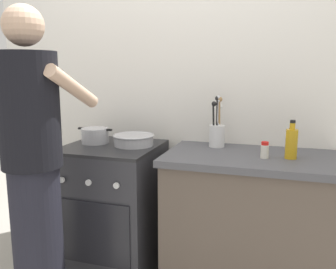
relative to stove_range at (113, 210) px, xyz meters
The scene contains 9 objects.
back_wall 1.03m from the stove_range, 32.64° to the left, with size 3.20×0.10×2.50m.
countertop 0.90m from the stove_range, ahead, with size 1.00×0.60×0.90m.
stove_range is the anchor object (origin of this frame).
pot 0.52m from the stove_range, 165.06° to the left, with size 0.25×0.18×0.10m.
mixing_bowl 0.51m from the stove_range, 17.68° to the left, with size 0.27×0.27×0.07m.
utensil_crock 0.88m from the stove_range, 14.73° to the left, with size 0.10×0.10×0.33m.
spice_bottle 1.10m from the stove_range, ahead, with size 0.04×0.04×0.09m.
oil_bottle 1.24m from the stove_range, ahead, with size 0.07×0.07×0.22m.
person 0.74m from the stove_range, 103.83° to the right, with size 0.41×0.50×1.70m.
Camera 1 is at (0.70, -1.92, 1.39)m, focal length 38.04 mm.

